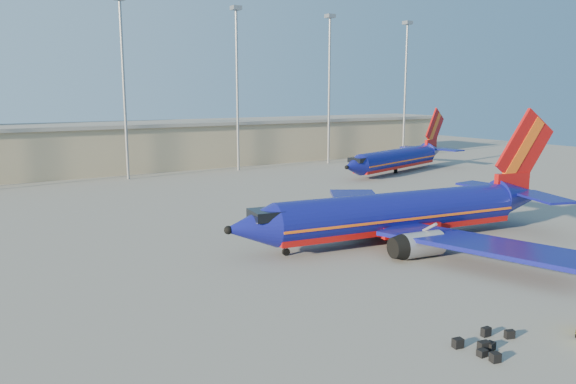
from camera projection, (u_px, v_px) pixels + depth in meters
ground at (312, 236)px, 55.37m from camera, size 220.00×220.00×0.00m
terminal_building at (187, 143)px, 108.39m from camera, size 122.00×16.00×8.50m
light_mast_row at (183, 70)px, 93.43m from camera, size 101.60×1.60×28.65m
aircraft_main at (404, 213)px, 53.12m from camera, size 36.40×34.82×12.35m
aircraft_second at (398, 158)px, 98.37m from camera, size 31.67×16.32×11.05m
luggage_pile at (485, 344)px, 30.90m from camera, size 4.10×2.81×0.54m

